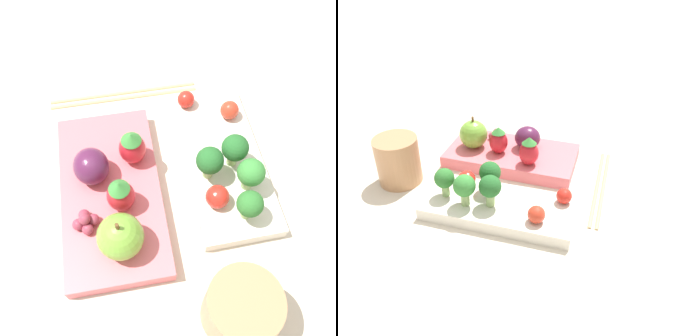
{
  "view_description": "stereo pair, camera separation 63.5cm",
  "coord_description": "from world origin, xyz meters",
  "views": [
    {
      "loc": [
        0.21,
        -0.08,
        0.42
      ],
      "look_at": [
        0.0,
        -0.01,
        0.03
      ],
      "focal_mm": 40.0,
      "sensor_mm": 36.0,
      "label": 1
    },
    {
      "loc": [
        -0.07,
        0.49,
        0.36
      ],
      "look_at": [
        0.0,
        -0.01,
        0.03
      ],
      "focal_mm": 40.0,
      "sensor_mm": 36.0,
      "label": 2
    }
  ],
  "objects": [
    {
      "name": "ground_plane",
      "position": [
        0.0,
        0.0,
        0.0
      ],
      "size": [
        4.0,
        4.0,
        0.0
      ],
      "primitive_type": "plane",
      "color": "beige"
    },
    {
      "name": "bento_box_savoury",
      "position": [
        -0.0,
        0.07,
        0.01
      ],
      "size": [
        0.23,
        0.13,
        0.02
      ],
      "color": "silver",
      "rests_on": "ground_plane"
    },
    {
      "name": "bento_box_fruit",
      "position": [
        0.0,
        -0.08,
        0.01
      ],
      "size": [
        0.24,
        0.15,
        0.02
      ],
      "color": "#DB6670",
      "rests_on": "ground_plane"
    },
    {
      "name": "broccoli_floret_0",
      "position": [
        0.02,
        0.04,
        0.05
      ],
      "size": [
        0.03,
        0.03,
        0.05
      ],
      "color": "#93B770",
      "rests_on": "bento_box_savoury"
    },
    {
      "name": "broccoli_floret_1",
      "position": [
        0.01,
        0.07,
        0.05
      ],
      "size": [
        0.03,
        0.03,
        0.05
      ],
      "color": "#93B770",
      "rests_on": "bento_box_savoury"
    },
    {
      "name": "broccoli_floret_2",
      "position": [
        0.08,
        0.06,
        0.05
      ],
      "size": [
        0.03,
        0.03,
        0.05
      ],
      "color": "#93B770",
      "rests_on": "bento_box_savoury"
    },
    {
      "name": "broccoli_floret_3",
      "position": [
        0.05,
        0.08,
        0.05
      ],
      "size": [
        0.03,
        0.03,
        0.05
      ],
      "color": "#93B770",
      "rests_on": "bento_box_savoury"
    },
    {
      "name": "cherry_tomato_0",
      "position": [
        -0.06,
        0.1,
        0.03
      ],
      "size": [
        0.02,
        0.02,
        0.02
      ],
      "color": "red",
      "rests_on": "bento_box_savoury"
    },
    {
      "name": "cherry_tomato_1",
      "position": [
        0.06,
        0.04,
        0.03
      ],
      "size": [
        0.03,
        0.03,
        0.03
      ],
      "color": "red",
      "rests_on": "bento_box_savoury"
    },
    {
      "name": "cherry_tomato_2",
      "position": [
        -0.09,
        0.05,
        0.03
      ],
      "size": [
        0.02,
        0.02,
        0.02
      ],
      "color": "red",
      "rests_on": "bento_box_savoury"
    },
    {
      "name": "apple",
      "position": [
        0.07,
        -0.08,
        0.05
      ],
      "size": [
        0.05,
        0.05,
        0.06
      ],
      "color": "#70A838",
      "rests_on": "bento_box_fruit"
    },
    {
      "name": "strawberry_0",
      "position": [
        -0.03,
        -0.04,
        0.05
      ],
      "size": [
        0.03,
        0.03,
        0.05
      ],
      "color": "red",
      "rests_on": "bento_box_fruit"
    },
    {
      "name": "strawberry_1",
      "position": [
        0.02,
        -0.07,
        0.05
      ],
      "size": [
        0.03,
        0.03,
        0.05
      ],
      "color": "red",
      "rests_on": "bento_box_fruit"
    },
    {
      "name": "plum",
      "position": [
        -0.03,
        -0.09,
        0.04
      ],
      "size": [
        0.05,
        0.04,
        0.04
      ],
      "color": "#511E42",
      "rests_on": "bento_box_fruit"
    },
    {
      "name": "grape_cluster",
      "position": [
        0.03,
        -0.11,
        0.03
      ],
      "size": [
        0.03,
        0.03,
        0.02
      ],
      "color": "#93384C",
      "rests_on": "bento_box_fruit"
    },
    {
      "name": "drinking_cup",
      "position": [
        0.18,
        0.01,
        0.04
      ],
      "size": [
        0.07,
        0.07,
        0.08
      ],
      "color": "tan",
      "rests_on": "ground_plane"
    },
    {
      "name": "chopsticks_pair",
      "position": [
        -0.15,
        -0.02,
        0.0
      ],
      "size": [
        0.05,
        0.21,
        0.01
      ],
      "color": "tan",
      "rests_on": "ground_plane"
    }
  ]
}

